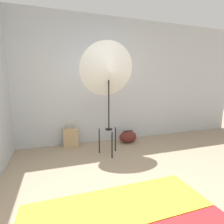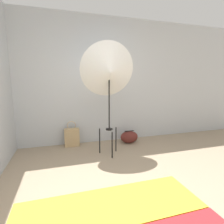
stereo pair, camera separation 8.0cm
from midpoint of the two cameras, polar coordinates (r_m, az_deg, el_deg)
The scene contains 4 objects.
wall_back at distance 3.65m, azimuth -11.94°, elevation 9.81°, with size 8.00×0.05×2.60m.
photo_umbrella at distance 2.99m, azimuth -1.88°, elevation 13.15°, with size 0.95×0.48×1.95m.
tote_bag at distance 3.63m, azimuth -13.94°, elevation -8.07°, with size 0.29×0.12×0.51m.
duffel_bag at distance 3.78m, azimuth 4.64°, elevation -8.08°, with size 0.38×0.26×0.26m.
Camera 1 is at (-0.45, -1.02, 1.27)m, focal length 28.00 mm.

